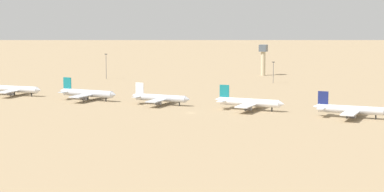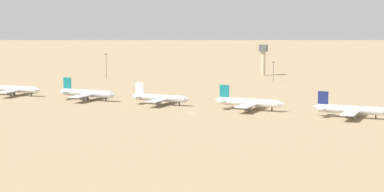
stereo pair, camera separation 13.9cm
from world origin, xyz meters
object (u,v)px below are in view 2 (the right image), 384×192
(parked_jet_teal_1, at_px, (87,93))
(parked_jet_navy_4, at_px, (350,110))
(parked_jet_teal_3, at_px, (249,102))
(light_pole_mid, at_px, (106,65))
(parked_jet_white_2, at_px, (160,98))
(control_tower, at_px, (263,57))
(light_pole_west, at_px, (273,71))
(parked_jet_navy_0, at_px, (14,89))

(parked_jet_teal_1, relative_size, parked_jet_navy_4, 1.01)
(parked_jet_teal_3, height_order, light_pole_mid, light_pole_mid)
(parked_jet_white_2, bearing_deg, light_pole_mid, 131.76)
(parked_jet_navy_4, distance_m, light_pole_mid, 213.51)
(control_tower, height_order, light_pole_mid, control_tower)
(parked_jet_teal_1, height_order, parked_jet_navy_4, parked_jet_teal_1)
(light_pole_west, relative_size, light_pole_mid, 0.81)
(parked_jet_teal_1, distance_m, parked_jet_white_2, 43.40)
(parked_jet_teal_1, distance_m, light_pole_west, 137.23)
(parked_jet_white_2, xyz_separation_m, light_pole_mid, (-87.58, 99.65, 6.21))
(light_pole_west, bearing_deg, parked_jet_white_2, -101.18)
(parked_jet_white_2, height_order, parked_jet_teal_3, parked_jet_teal_3)
(parked_jet_teal_1, distance_m, parked_jet_navy_4, 141.78)
(parked_jet_navy_4, height_order, light_pole_west, light_pole_west)
(parked_jet_navy_0, height_order, light_pole_west, light_pole_west)
(parked_jet_teal_1, height_order, parked_jet_teal_3, parked_jet_teal_3)
(light_pole_mid, bearing_deg, parked_jet_teal_1, -65.97)
(control_tower, distance_m, light_pole_mid, 111.26)
(parked_jet_teal_3, bearing_deg, light_pole_mid, 144.29)
(control_tower, bearing_deg, parked_jet_teal_1, -105.73)
(parked_jet_navy_0, bearing_deg, light_pole_mid, 84.08)
(parked_jet_navy_4, bearing_deg, light_pole_west, 120.06)
(parked_jet_teal_1, bearing_deg, parked_jet_navy_0, -179.18)
(parked_jet_teal_1, xyz_separation_m, parked_jet_navy_4, (141.66, -5.83, -0.03))
(parked_jet_teal_3, xyz_separation_m, control_tower, (-45.23, 164.97, 9.27))
(parked_jet_white_2, bearing_deg, parked_jet_navy_0, 179.39)
(parked_jet_white_2, distance_m, light_pole_mid, 132.81)
(parked_jet_teal_1, bearing_deg, control_tower, 76.45)
(parked_jet_navy_0, distance_m, light_pole_west, 165.39)
(parked_jet_teal_1, height_order, light_pole_mid, light_pole_mid)
(light_pole_mid, bearing_deg, parked_jet_teal_3, -36.45)
(parked_jet_navy_0, distance_m, parked_jet_navy_4, 189.98)
(parked_jet_navy_0, distance_m, parked_jet_teal_1, 48.21)
(parked_jet_teal_3, bearing_deg, parked_jet_white_2, -179.85)
(parked_jet_navy_0, height_order, parked_jet_navy_4, parked_jet_navy_4)
(parked_jet_navy_4, bearing_deg, parked_jet_white_2, 176.26)
(light_pole_west, distance_m, light_pole_mid, 113.21)
(parked_jet_navy_4, height_order, light_pole_mid, light_pole_mid)
(parked_jet_teal_1, distance_m, parked_jet_teal_3, 91.41)
(parked_jet_white_2, distance_m, control_tower, 164.77)
(parked_jet_white_2, xyz_separation_m, parked_jet_teal_3, (48.01, -0.50, 0.31))
(parked_jet_teal_3, bearing_deg, parked_jet_navy_0, 179.85)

